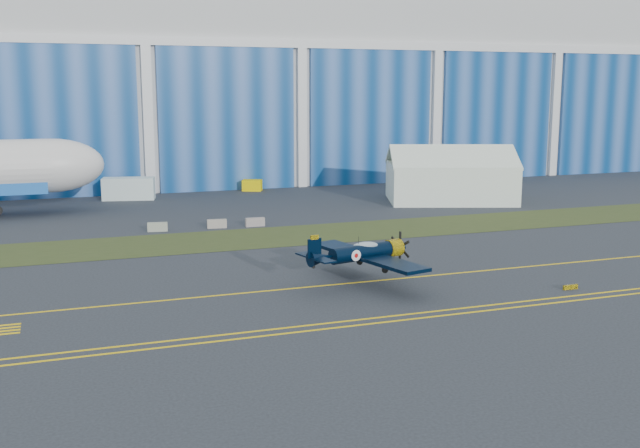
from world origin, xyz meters
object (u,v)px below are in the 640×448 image
object	(u,v)px
warbird	(361,253)
shipping_container	(129,189)
tent	(450,173)
tug	(252,185)

from	to	relation	value
warbird	shipping_container	size ratio (longest dim) A/B	2.07
warbird	tent	distance (m)	44.02
warbird	tent	world-z (taller)	tent
tug	shipping_container	bearing A→B (deg)	-146.54
warbird	shipping_container	bearing A→B (deg)	89.49
warbird	tug	xyz separation A→B (m)	(5.53, 52.86, -1.62)
shipping_container	warbird	bearing A→B (deg)	-64.23
tent	shipping_container	xyz separation A→B (m)	(-38.78, 15.36, -2.23)
warbird	shipping_container	world-z (taller)	warbird
shipping_container	tug	bearing A→B (deg)	21.60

